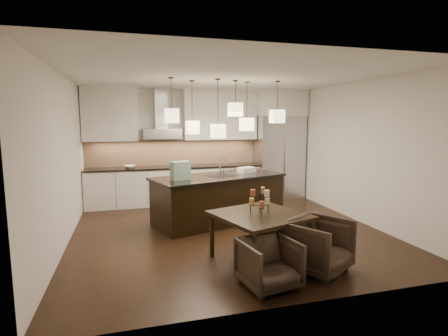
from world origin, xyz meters
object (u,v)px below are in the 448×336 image
object	(u,v)px
island_body	(219,200)
armchair_right	(317,245)
armchair_left	(269,264)
dining_table	(260,237)
refrigerator	(279,157)

from	to	relation	value
island_body	armchair_right	world-z (taller)	island_body
armchair_left	island_body	bearing A→B (deg)	77.81
armchair_left	armchair_right	size ratio (longest dim) A/B	0.83
armchair_left	armchair_right	distance (m)	0.85
island_body	armchair_right	distance (m)	2.73
dining_table	armchair_right	distance (m)	0.82
refrigerator	armchair_left	size ratio (longest dim) A/B	3.24
island_body	armchair_left	bearing A→B (deg)	-110.20
island_body	armchair_right	bearing A→B (deg)	-93.26
island_body	refrigerator	bearing A→B (deg)	22.10
refrigerator	armchair_left	xyz separation A→B (m)	(-2.21, -4.66, -0.77)
armchair_left	armchair_right	bearing A→B (deg)	8.08
dining_table	armchair_right	bearing A→B (deg)	-59.18
refrigerator	island_body	world-z (taller)	refrigerator
refrigerator	island_body	bearing A→B (deg)	-140.08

